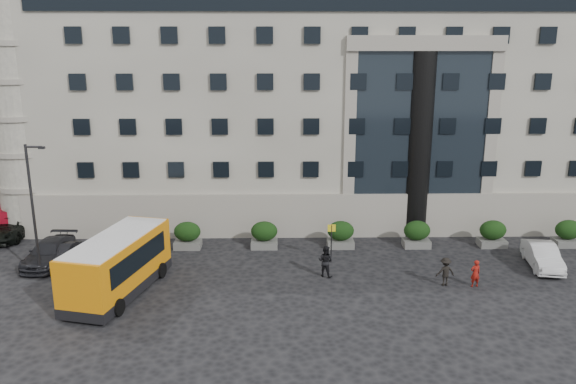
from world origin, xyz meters
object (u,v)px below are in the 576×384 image
(white_taxi, at_px, (542,256))
(hedge_a, at_px, (187,235))
(parked_car_c, at_px, (49,252))
(pedestrian_b, at_px, (325,261))
(parked_car_b, at_px, (61,255))
(hedge_d, at_px, (417,234))
(street_lamp, at_px, (34,206))
(hedge_f, at_px, (568,233))
(hedge_b, at_px, (264,235))
(minibus, at_px, (118,263))
(hedge_e, at_px, (493,233))
(parked_car_d, at_px, (11,227))
(pedestrian_c, at_px, (445,272))
(hedge_c, at_px, (341,234))
(bus_stop_sign, at_px, (331,237))
(red_truck, at_px, (18,209))
(pedestrian_a, at_px, (475,273))

(white_taxi, bearing_deg, hedge_a, 179.33)
(parked_car_c, relative_size, pedestrian_b, 2.63)
(parked_car_b, relative_size, parked_car_c, 0.75)
(hedge_d, relative_size, street_lamp, 0.23)
(hedge_f, distance_m, street_lamp, 34.45)
(hedge_b, distance_m, minibus, 10.63)
(hedge_e, distance_m, parked_car_c, 29.20)
(minibus, bearing_deg, pedestrian_b, 24.23)
(hedge_a, height_order, parked_car_b, hedge_a)
(hedge_a, xyz_separation_m, pedestrian_b, (8.96, -4.98, 0.03))
(hedge_a, height_order, minibus, minibus)
(hedge_e, bearing_deg, parked_car_d, 175.82)
(pedestrian_b, bearing_deg, hedge_a, -1.05)
(hedge_b, height_order, pedestrian_c, hedge_b)
(hedge_b, height_order, hedge_c, same)
(parked_car_b, relative_size, pedestrian_c, 2.23)
(bus_stop_sign, bearing_deg, white_taxi, -4.23)
(hedge_f, bearing_deg, red_truck, 172.88)
(bus_stop_sign, bearing_deg, hedge_c, 72.18)
(hedge_e, height_order, pedestrian_b, pedestrian_b)
(hedge_c, relative_size, street_lamp, 0.23)
(hedge_a, relative_size, parked_car_b, 0.49)
(parked_car_c, bearing_deg, white_taxi, 0.93)
(hedge_b, xyz_separation_m, parked_car_b, (-12.70, -2.76, -0.31))
(white_taxi, bearing_deg, minibus, -163.66)
(hedge_b, bearing_deg, red_truck, 165.24)
(red_truck, height_order, white_taxi, red_truck)
(parked_car_d, bearing_deg, hedge_a, -8.26)
(hedge_b, height_order, pedestrian_b, pedestrian_b)
(hedge_a, distance_m, hedge_b, 5.20)
(pedestrian_b, relative_size, pedestrian_c, 1.14)
(hedge_a, bearing_deg, white_taxi, -9.49)
(hedge_c, relative_size, red_truck, 0.35)
(red_truck, bearing_deg, hedge_a, -28.08)
(hedge_f, bearing_deg, street_lamp, -171.95)
(hedge_c, distance_m, pedestrian_c, 8.32)
(white_taxi, bearing_deg, hedge_d, 160.30)
(hedge_d, height_order, minibus, minibus)
(hedge_a, bearing_deg, hedge_e, 0.00)
(hedge_d, relative_size, parked_car_d, 0.33)
(hedge_d, height_order, pedestrian_a, hedge_d)
(street_lamp, bearing_deg, red_truck, 119.95)
(hedge_e, relative_size, pedestrian_a, 1.15)
(minibus, xyz_separation_m, pedestrian_c, (18.38, 0.69, -0.95))
(hedge_f, bearing_deg, hedge_b, 180.00)
(red_truck, bearing_deg, hedge_f, -15.17)
(parked_car_d, height_order, white_taxi, parked_car_d)
(parked_car_b, bearing_deg, pedestrian_c, -7.62)
(white_taxi, bearing_deg, pedestrian_b, -166.06)
(parked_car_c, height_order, white_taxi, white_taxi)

